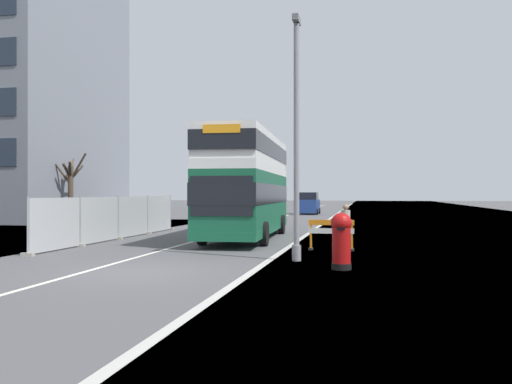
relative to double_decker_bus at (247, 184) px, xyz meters
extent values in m
cube|color=#4C4C4F|center=(-0.59, -11.22, -2.64)|extent=(140.00, 280.00, 0.10)
cube|color=#B2AFA8|center=(2.50, -11.22, -2.59)|extent=(0.24, 196.00, 0.01)
cube|color=silver|center=(-2.00, -11.22, -2.59)|extent=(0.16, 168.00, 0.01)
cube|color=#145638|center=(0.00, 0.01, -0.88)|extent=(3.14, 11.48, 2.72)
cube|color=silver|center=(0.00, 0.01, 0.68)|extent=(3.14, 11.48, 0.40)
cube|color=silver|center=(0.00, 0.01, 1.58)|extent=(3.11, 11.37, 1.39)
cube|color=black|center=(0.00, 0.01, -0.47)|extent=(3.17, 11.60, 0.87)
cube|color=black|center=(0.00, 0.01, 1.58)|extent=(3.16, 11.54, 0.77)
cube|color=black|center=(0.28, -5.69, -0.54)|extent=(2.38, 0.18, 1.50)
cube|color=orange|center=(0.28, -5.69, 1.96)|extent=(1.42, 0.13, 0.32)
cube|color=#145638|center=(0.00, 0.01, -2.06)|extent=(3.17, 11.60, 0.36)
cylinder|color=black|center=(-1.12, -3.58, -2.09)|extent=(0.35, 1.01, 1.00)
cylinder|color=black|center=(1.46, -3.45, -2.09)|extent=(0.35, 1.01, 1.00)
cylinder|color=black|center=(-1.45, 3.07, -2.09)|extent=(0.35, 1.01, 1.00)
cylinder|color=black|center=(1.13, 3.20, -2.09)|extent=(0.35, 1.01, 1.00)
cylinder|color=gray|center=(3.37, -7.94, 1.19)|extent=(0.18, 0.18, 7.56)
cube|color=slate|center=(3.37, -7.94, 5.09)|extent=(0.20, 0.70, 0.20)
cylinder|color=gray|center=(3.37, -7.94, -2.34)|extent=(0.29, 0.29, 0.50)
cylinder|color=black|center=(4.87, -9.62, -2.50)|extent=(0.56, 0.56, 0.18)
cylinder|color=#AD0F0F|center=(4.87, -9.62, -1.84)|extent=(0.52, 0.52, 1.13)
sphere|color=#AD0F0F|center=(4.87, -9.62, -1.28)|extent=(0.59, 0.59, 0.59)
cube|color=black|center=(4.87, -9.89, -1.42)|extent=(0.22, 0.03, 0.07)
cube|color=orange|center=(4.25, -4.55, -1.54)|extent=(1.71, 0.13, 0.20)
cube|color=white|center=(4.25, -4.55, -1.86)|extent=(1.71, 0.13, 0.20)
cube|color=orange|center=(3.48, -4.53, -2.06)|extent=(0.07, 0.07, 1.05)
cube|color=black|center=(3.48, -4.53, -2.55)|extent=(0.15, 0.44, 0.08)
cube|color=orange|center=(5.02, -4.57, -2.06)|extent=(0.07, 0.07, 1.05)
cube|color=black|center=(5.02, -4.57, -2.55)|extent=(0.15, 0.44, 0.08)
cube|color=#A8AAAD|center=(-5.76, -6.89, -1.57)|extent=(0.04, 3.26, 1.94)
cube|color=#A8AAAD|center=(-5.76, -3.49, -1.57)|extent=(0.04, 3.26, 1.94)
cube|color=#A8AAAD|center=(-5.76, -0.09, -1.57)|extent=(0.04, 3.26, 1.94)
cube|color=#A8AAAD|center=(-5.76, 3.31, -1.57)|extent=(0.04, 3.26, 1.94)
cylinder|color=#939699|center=(-5.76, -8.59, -1.57)|extent=(0.06, 0.06, 2.04)
cube|color=gray|center=(-5.76, -8.59, -2.53)|extent=(0.44, 0.20, 0.12)
cylinder|color=#939699|center=(-5.76, -5.19, -1.57)|extent=(0.06, 0.06, 2.04)
cube|color=gray|center=(-5.76, -5.19, -2.53)|extent=(0.44, 0.20, 0.12)
cylinder|color=#939699|center=(-5.76, -1.79, -1.57)|extent=(0.06, 0.06, 2.04)
cube|color=gray|center=(-5.76, -1.79, -2.53)|extent=(0.44, 0.20, 0.12)
cylinder|color=#939699|center=(-5.76, 1.61, -1.57)|extent=(0.06, 0.06, 2.04)
cube|color=gray|center=(-5.76, 1.61, -2.53)|extent=(0.44, 0.20, 0.12)
cylinder|color=#939699|center=(-5.76, 5.01, -1.57)|extent=(0.06, 0.06, 2.04)
cube|color=gray|center=(-5.76, 5.01, -2.53)|extent=(0.44, 0.20, 0.12)
cube|color=navy|center=(-3.85, 15.03, -1.84)|extent=(1.72, 4.38, 1.14)
cube|color=black|center=(-3.85, 15.03, -0.92)|extent=(1.58, 2.41, 0.71)
cylinder|color=black|center=(-2.99, 16.38, -2.29)|extent=(0.20, 0.60, 0.60)
cylinder|color=black|center=(-4.71, 16.38, -2.29)|extent=(0.20, 0.60, 0.60)
cylinder|color=black|center=(-2.99, 13.67, -2.29)|extent=(0.20, 0.60, 0.60)
cylinder|color=black|center=(-4.71, 13.67, -2.29)|extent=(0.20, 0.60, 0.60)
cube|color=silver|center=(-3.43, 21.20, -1.82)|extent=(1.88, 4.29, 1.18)
cube|color=black|center=(-3.43, 21.20, -0.90)|extent=(1.73, 2.36, 0.67)
cylinder|color=black|center=(-2.49, 22.53, -2.29)|extent=(0.20, 0.60, 0.60)
cylinder|color=black|center=(-4.37, 22.53, -2.29)|extent=(0.20, 0.60, 0.60)
cylinder|color=black|center=(-2.49, 19.87, -2.29)|extent=(0.20, 0.60, 0.60)
cylinder|color=black|center=(-4.37, 19.87, -2.29)|extent=(0.20, 0.60, 0.60)
cube|color=navy|center=(-0.25, 29.95, -1.76)|extent=(1.85, 4.35, 1.30)
cube|color=black|center=(-0.25, 29.95, -0.74)|extent=(1.70, 2.39, 0.75)
cylinder|color=black|center=(0.67, 31.29, -2.29)|extent=(0.20, 0.60, 0.60)
cylinder|color=black|center=(-1.18, 31.29, -2.29)|extent=(0.20, 0.60, 0.60)
cylinder|color=black|center=(0.67, 28.60, -2.29)|extent=(0.20, 0.60, 0.60)
cylinder|color=black|center=(-1.18, 28.60, -2.29)|extent=(0.20, 0.60, 0.60)
cylinder|color=#4C3D2D|center=(-15.68, 10.85, -0.52)|extent=(0.39, 0.39, 4.14)
cylinder|color=#4C3D2D|center=(-15.05, 10.81, 1.50)|extent=(1.39, 0.24, 1.98)
cylinder|color=#4C3D2D|center=(-15.36, 11.14, 1.06)|extent=(0.82, 0.77, 1.17)
cylinder|color=#4C3D2D|center=(-15.93, 11.50, 1.66)|extent=(0.66, 1.43, 1.06)
cylinder|color=#4C3D2D|center=(-16.45, 11.45, 0.85)|extent=(1.72, 1.38, 1.30)
cylinder|color=#4C3D2D|center=(-16.11, 10.56, 0.93)|extent=(1.06, 0.77, 1.61)
cylinder|color=#4C3D2D|center=(-15.69, 10.39, 1.15)|extent=(0.24, 1.07, 1.18)
cylinder|color=#4C3D2D|center=(-15.47, 10.44, 1.26)|extent=(0.66, 1.04, 1.23)
cylinder|color=#4C3D2D|center=(-10.29, 35.02, -0.53)|extent=(0.33, 0.33, 4.12)
cylinder|color=#4C3D2D|center=(-9.79, 35.03, 1.60)|extent=(1.08, 0.14, 0.76)
cylinder|color=#4C3D2D|center=(-10.28, 35.83, 1.68)|extent=(0.18, 1.70, 1.14)
cylinder|color=#4C3D2D|center=(-10.94, 35.17, 0.58)|extent=(1.43, 0.47, 1.24)
cylinder|color=#4C3D2D|center=(-10.41, 34.51, 0.82)|extent=(0.37, 1.14, 1.41)
cylinder|color=#2D3342|center=(4.77, -4.22, -2.14)|extent=(0.29, 0.29, 0.89)
cylinder|color=#B2A89E|center=(4.77, -4.22, -1.39)|extent=(0.34, 0.34, 0.62)
sphere|color=#937056|center=(4.77, -4.22, -0.97)|extent=(0.22, 0.22, 0.22)
camera|label=1|loc=(5.59, -25.03, -0.43)|focal=37.92mm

